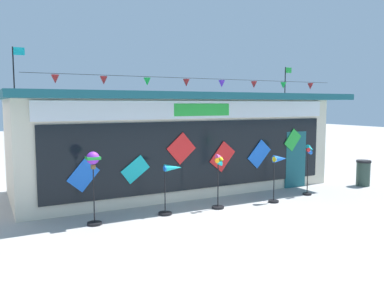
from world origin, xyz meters
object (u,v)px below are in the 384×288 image
(wind_spinner_center_right, at_px, (278,168))
(wind_spinner_far_left, at_px, (93,170))
(wind_spinner_center_left, at_px, (219,177))
(trash_bin, at_px, (363,173))
(wind_spinner_right, at_px, (309,163))
(wind_spinner_left, at_px, (170,181))
(kite_shop_building, at_px, (174,140))

(wind_spinner_center_right, bearing_deg, wind_spinner_far_left, 176.53)
(wind_spinner_center_left, relative_size, trash_bin, 1.69)
(wind_spinner_far_left, distance_m, wind_spinner_right, 6.98)
(wind_spinner_right, bearing_deg, wind_spinner_left, 178.80)
(wind_spinner_far_left, xyz_separation_m, trash_bin, (9.83, 0.05, -0.89))
(wind_spinner_center_right, bearing_deg, kite_shop_building, 119.45)
(trash_bin, bearing_deg, wind_spinner_center_left, -178.13)
(wind_spinner_far_left, distance_m, trash_bin, 9.87)
(kite_shop_building, height_order, wind_spinner_far_left, kite_shop_building)
(kite_shop_building, xyz_separation_m, wind_spinner_center_left, (-0.13, -3.19, -0.77))
(wind_spinner_left, xyz_separation_m, trash_bin, (7.76, 0.05, -0.44))
(wind_spinner_center_right, relative_size, trash_bin, 1.54)
(wind_spinner_right, bearing_deg, trash_bin, 3.10)
(wind_spinner_center_left, bearing_deg, wind_spinner_right, 0.86)
(wind_spinner_center_left, height_order, wind_spinner_right, wind_spinner_right)
(wind_spinner_left, height_order, wind_spinner_center_right, wind_spinner_center_right)
(kite_shop_building, relative_size, wind_spinner_right, 6.61)
(wind_spinner_left, distance_m, wind_spinner_right, 4.91)
(wind_spinner_center_left, height_order, trash_bin, wind_spinner_center_left)
(kite_shop_building, distance_m, wind_spinner_center_left, 3.28)
(wind_spinner_center_left, distance_m, wind_spinner_right, 3.48)
(wind_spinner_far_left, height_order, wind_spinner_center_left, wind_spinner_far_left)
(wind_spinner_far_left, bearing_deg, wind_spinner_left, -0.17)
(wind_spinner_far_left, distance_m, wind_spinner_center_right, 5.54)
(kite_shop_building, height_order, wind_spinner_right, kite_shop_building)
(wind_spinner_far_left, relative_size, wind_spinner_center_right, 1.27)
(wind_spinner_center_left, bearing_deg, wind_spinner_far_left, 177.37)
(wind_spinner_far_left, distance_m, wind_spinner_center_left, 3.53)
(kite_shop_building, xyz_separation_m, wind_spinner_far_left, (-3.63, -3.03, -0.32))
(wind_spinner_left, height_order, trash_bin, wind_spinner_left)
(wind_spinner_center_right, bearing_deg, wind_spinner_left, 174.55)
(wind_spinner_left, relative_size, wind_spinner_right, 0.81)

